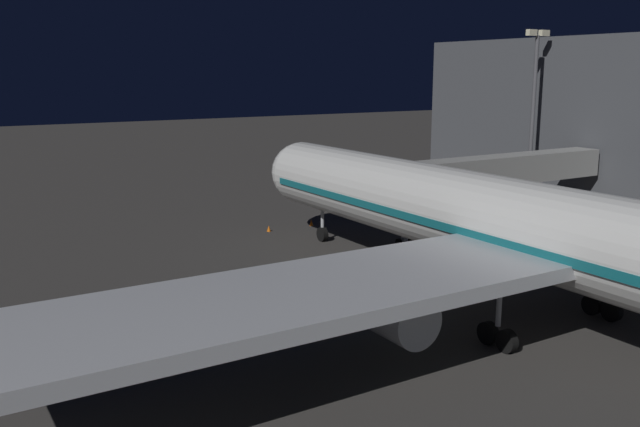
{
  "coord_description": "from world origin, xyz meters",
  "views": [
    {
      "loc": [
        29.21,
        33.53,
        13.96
      ],
      "look_at": [
        3.0,
        -9.16,
        3.5
      ],
      "focal_mm": 38.31,
      "sensor_mm": 36.0,
      "label": 1
    }
  ],
  "objects_px": {
    "airliner_at_gate": "(538,234)",
    "jet_bridge": "(480,172)",
    "traffic_cone_nose_port": "(311,223)",
    "traffic_cone_nose_starboard": "(269,228)",
    "apron_floodlight_mast": "(533,107)"
  },
  "relations": [
    {
      "from": "airliner_at_gate",
      "to": "traffic_cone_nose_port",
      "type": "bearing_deg",
      "value": -94.49
    },
    {
      "from": "traffic_cone_nose_starboard",
      "to": "apron_floodlight_mast",
      "type": "bearing_deg",
      "value": 170.33
    },
    {
      "from": "jet_bridge",
      "to": "apron_floodlight_mast",
      "type": "relative_size",
      "value": 1.4
    },
    {
      "from": "airliner_at_gate",
      "to": "jet_bridge",
      "type": "bearing_deg",
      "value": -126.57
    },
    {
      "from": "airliner_at_gate",
      "to": "traffic_cone_nose_port",
      "type": "relative_size",
      "value": 108.12
    },
    {
      "from": "traffic_cone_nose_starboard",
      "to": "jet_bridge",
      "type": "bearing_deg",
      "value": 147.02
    },
    {
      "from": "apron_floodlight_mast",
      "to": "traffic_cone_nose_starboard",
      "type": "relative_size",
      "value": 32.69
    },
    {
      "from": "airliner_at_gate",
      "to": "apron_floodlight_mast",
      "type": "bearing_deg",
      "value": -137.62
    },
    {
      "from": "airliner_at_gate",
      "to": "jet_bridge",
      "type": "height_order",
      "value": "airliner_at_gate"
    },
    {
      "from": "airliner_at_gate",
      "to": "jet_bridge",
      "type": "distance_m",
      "value": 22.33
    },
    {
      "from": "airliner_at_gate",
      "to": "jet_bridge",
      "type": "relative_size",
      "value": 2.37
    },
    {
      "from": "jet_bridge",
      "to": "apron_floodlight_mast",
      "type": "bearing_deg",
      "value": -156.37
    },
    {
      "from": "apron_floodlight_mast",
      "to": "traffic_cone_nose_port",
      "type": "distance_m",
      "value": 25.85
    },
    {
      "from": "airliner_at_gate",
      "to": "jet_bridge",
      "type": "xyz_separation_m",
      "value": [
        -13.3,
        -17.93,
        0.15
      ]
    },
    {
      "from": "airliner_at_gate",
      "to": "apron_floodlight_mast",
      "type": "relative_size",
      "value": 3.31
    }
  ]
}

